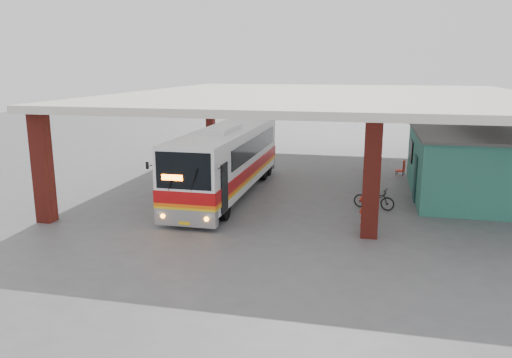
{
  "coord_description": "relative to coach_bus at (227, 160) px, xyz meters",
  "views": [
    {
      "loc": [
        2.87,
        -20.66,
        6.05
      ],
      "look_at": [
        -1.89,
        0.0,
        1.23
      ],
      "focal_mm": 35.0,
      "sensor_mm": 36.0,
      "label": 1
    }
  ],
  "objects": [
    {
      "name": "ground",
      "position": [
        3.69,
        -1.72,
        -1.67
      ],
      "size": [
        90.0,
        90.0,
        0.0
      ],
      "primitive_type": "plane",
      "color": "#515154",
      "rests_on": "ground"
    },
    {
      "name": "canopy_roof",
      "position": [
        4.19,
        4.78,
        2.83
      ],
      "size": [
        21.0,
        23.0,
        0.3
      ],
      "primitive_type": "cube",
      "color": "beige",
      "rests_on": "brick_columns"
    },
    {
      "name": "motorcycle",
      "position": [
        6.86,
        -1.02,
        -1.21
      ],
      "size": [
        1.86,
        1.02,
        0.93
      ],
      "primitive_type": "imported",
      "rotation": [
        0.0,
        0.0,
        1.33
      ],
      "color": "black",
      "rests_on": "ground"
    },
    {
      "name": "coach_bus",
      "position": [
        0.0,
        0.0,
        0.0
      ],
      "size": [
        2.48,
        11.59,
        3.37
      ],
      "rotation": [
        0.0,
        0.0,
        -0.0
      ],
      "color": "white",
      "rests_on": "ground"
    },
    {
      "name": "red_chair",
      "position": [
        8.42,
        6.36,
        -1.28
      ],
      "size": [
        0.55,
        0.55,
        0.86
      ],
      "rotation": [
        0.0,
        0.0,
        -0.26
      ],
      "color": "red",
      "rests_on": "ground"
    },
    {
      "name": "shop_building",
      "position": [
        11.18,
        2.28,
        -0.11
      ],
      "size": [
        5.2,
        8.2,
        3.11
      ],
      "color": "#2F756B",
      "rests_on": "ground"
    },
    {
      "name": "pedestrian",
      "position": [
        6.53,
        -3.44,
        -0.86
      ],
      "size": [
        0.71,
        0.66,
        1.63
      ],
      "primitive_type": "imported",
      "rotation": [
        0.0,
        0.0,
        3.75
      ],
      "color": "red",
      "rests_on": "ground"
    },
    {
      "name": "brick_columns",
      "position": [
        5.11,
        3.28,
        0.5
      ],
      "size": [
        20.1,
        21.6,
        4.35
      ],
      "color": "maroon",
      "rests_on": "ground"
    }
  ]
}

